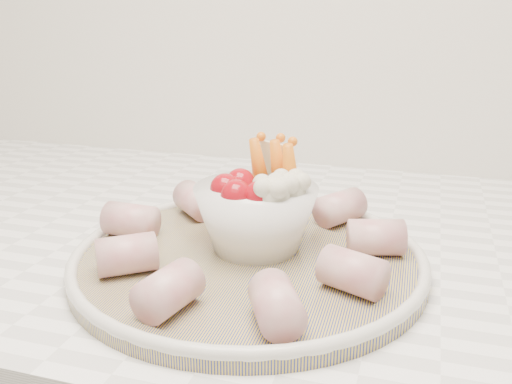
% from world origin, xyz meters
% --- Properties ---
extents(serving_platter, '(0.36, 0.36, 0.02)m').
position_xyz_m(serving_platter, '(-0.07, 1.35, 0.93)').
color(serving_platter, navy).
rests_on(serving_platter, kitchen_counter).
extents(veggie_bowl, '(0.12, 0.12, 0.11)m').
position_xyz_m(veggie_bowl, '(-0.07, 1.37, 0.98)').
color(veggie_bowl, white).
rests_on(veggie_bowl, serving_platter).
extents(cured_meat_rolls, '(0.31, 0.30, 0.04)m').
position_xyz_m(cured_meat_rolls, '(-0.07, 1.35, 0.95)').
color(cured_meat_rolls, '#B5525C').
rests_on(cured_meat_rolls, serving_platter).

